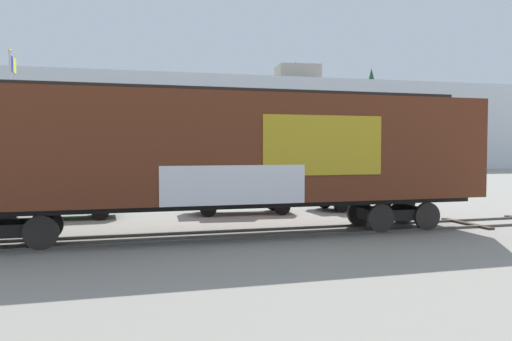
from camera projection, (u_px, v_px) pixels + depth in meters
The scene contains 8 objects.
ground_plane at pixel (174, 238), 15.33m from camera, with size 260.00×260.00×0.00m, color gray.
track at pixel (226, 235), 15.74m from camera, with size 60.02×3.43×0.08m.
freight_car at pixel (221, 150), 15.58m from camera, with size 16.91×3.34×4.53m.
flagpole at pixel (12, 104), 26.37m from camera, with size 0.18×1.47×7.72m.
hillside at pixel (133, 128), 71.53m from camera, with size 112.25×33.79×15.44m.
parked_car_green at pixel (54, 196), 19.53m from camera, with size 4.85×2.10×1.78m.
parked_car_silver at pixel (241, 194), 21.18m from camera, with size 4.49×2.09×1.63m.
parked_car_black at pixel (365, 191), 22.77m from camera, with size 4.85×2.09×1.59m.
Camera 1 is at (-1.48, -15.35, 2.70)m, focal length 36.05 mm.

